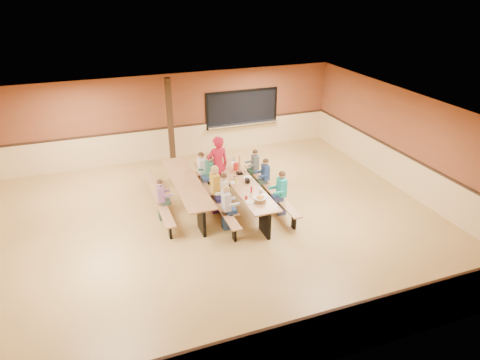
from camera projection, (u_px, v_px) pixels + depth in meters
name	position (u px, v px, depth m)	size (l,w,h in m)	color
ground	(216.00, 224.00, 11.42)	(12.00, 12.00, 0.00)	#A0763C
room_envelope	(215.00, 201.00, 11.12)	(12.04, 10.04, 3.02)	brown
kitchen_pass_through	(242.00, 110.00, 15.78)	(2.78, 0.28, 1.38)	black
structural_post	(170.00, 122.00, 14.42)	(0.18, 0.18, 3.00)	black
cafeteria_table_main	(243.00, 190.00, 12.06)	(1.91, 3.70, 0.74)	#A36A40
cafeteria_table_second	(187.00, 188.00, 12.15)	(1.91, 3.70, 0.74)	#A36A40
seated_child_white_left	(226.00, 208.00, 10.95)	(0.38, 0.31, 1.24)	silver
seated_adult_yellow	(215.00, 189.00, 11.73)	(0.45, 0.36, 1.37)	gold
seated_child_grey_left	(202.00, 172.00, 12.93)	(0.38, 0.31, 1.24)	white
seated_child_teal_right	(281.00, 193.00, 11.63)	(0.40, 0.33, 1.27)	teal
seated_child_navy_right	(265.00, 178.00, 12.58)	(0.36, 0.30, 1.20)	navy
seated_child_char_right	(255.00, 168.00, 13.27)	(0.36, 0.29, 1.18)	#4D5658
seated_child_purple_sec	(161.00, 200.00, 11.40)	(0.35, 0.29, 1.17)	#855081
seated_child_green_sec	(210.00, 175.00, 12.74)	(0.38, 0.31, 1.24)	#2C6B53
seated_child_tan_sec	(224.00, 195.00, 11.60)	(0.38, 0.31, 1.24)	beige
standing_woman	(218.00, 165.00, 12.65)	(0.66, 0.43, 1.82)	#B2142B
punch_pitcher	(236.00, 166.00, 12.72)	(0.16, 0.16, 0.22)	#B12317
chip_bowl	(260.00, 199.00, 10.95)	(0.32, 0.32, 0.15)	orange
napkin_dispenser	(247.00, 181.00, 11.95)	(0.10, 0.14, 0.13)	black
condiment_mustard	(236.00, 181.00, 11.87)	(0.06, 0.06, 0.17)	yellow
condiment_ketchup	(251.00, 189.00, 11.42)	(0.06, 0.06, 0.17)	#B2140F
table_paddle	(239.00, 170.00, 12.44)	(0.16, 0.16, 0.56)	black
place_settings	(243.00, 181.00, 11.94)	(0.65, 3.30, 0.11)	beige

